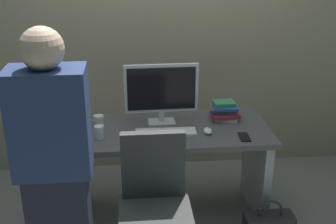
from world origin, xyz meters
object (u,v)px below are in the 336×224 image
(person_at_desk, at_px, (55,173))
(book_stack, at_px, (225,111))
(desk, at_px, (167,155))
(keyboard, at_px, (166,133))
(mouse, at_px, (208,131))
(cup_by_monitor, at_px, (99,121))
(office_chair, at_px, (155,217))
(cell_phone, at_px, (244,137))
(cup_near_keyboard, at_px, (99,132))
(monitor, at_px, (161,91))

(person_at_desk, height_order, book_stack, person_at_desk)
(desk, height_order, keyboard, keyboard)
(mouse, bearing_deg, cup_by_monitor, 166.13)
(desk, height_order, office_chair, office_chair)
(desk, bearing_deg, cell_phone, -21.14)
(cup_by_monitor, bearing_deg, cup_near_keyboard, -85.97)
(office_chair, height_order, cup_by_monitor, office_chair)
(person_at_desk, relative_size, book_stack, 7.25)
(cup_by_monitor, bearing_deg, book_stack, 2.49)
(desk, relative_size, person_at_desk, 0.91)
(person_at_desk, distance_m, cup_near_keyboard, 0.69)
(monitor, distance_m, cell_phone, 0.68)
(person_at_desk, bearing_deg, keyboard, 46.23)
(monitor, height_order, keyboard, monitor)
(desk, height_order, book_stack, book_stack)
(cup_near_keyboard, relative_size, book_stack, 0.40)
(monitor, relative_size, mouse, 5.40)
(office_chair, xyz_separation_m, keyboard, (0.12, 0.56, 0.31))
(desk, relative_size, book_stack, 6.62)
(cell_phone, bearing_deg, cup_near_keyboard, 177.94)
(desk, xyz_separation_m, keyboard, (-0.02, -0.09, 0.23))
(person_at_desk, bearing_deg, cell_phone, 25.78)
(mouse, bearing_deg, book_stack, 53.76)
(mouse, xyz_separation_m, cup_near_keyboard, (-0.76, -0.01, 0.03))
(keyboard, bearing_deg, book_stack, 26.30)
(book_stack, distance_m, cell_phone, 0.34)
(desk, xyz_separation_m, person_at_desk, (-0.68, -0.78, 0.33))
(office_chair, xyz_separation_m, cell_phone, (0.65, 0.45, 0.31))
(office_chair, bearing_deg, cup_by_monitor, 116.39)
(keyboard, xyz_separation_m, book_stack, (0.47, 0.22, 0.06))
(monitor, xyz_separation_m, book_stack, (0.48, 0.03, -0.19))
(desk, distance_m, office_chair, 0.67)
(monitor, distance_m, mouse, 0.45)
(office_chair, relative_size, mouse, 9.40)
(monitor, distance_m, cup_near_keyboard, 0.54)
(desk, xyz_separation_m, mouse, (0.28, -0.11, 0.24))
(book_stack, bearing_deg, cell_phone, -77.90)
(monitor, bearing_deg, person_at_desk, -126.19)
(desk, relative_size, cup_by_monitor, 17.48)
(keyboard, distance_m, mouse, 0.30)
(person_at_desk, distance_m, keyboard, 0.96)
(mouse, bearing_deg, desk, 159.19)
(office_chair, bearing_deg, cell_phone, 34.22)
(book_stack, bearing_deg, desk, -164.18)
(cup_by_monitor, relative_size, book_stack, 0.38)
(monitor, height_order, cup_near_keyboard, monitor)
(book_stack, bearing_deg, monitor, -177.03)
(cup_near_keyboard, xyz_separation_m, cell_phone, (1.00, -0.08, -0.04))
(desk, xyz_separation_m, cup_by_monitor, (-0.50, 0.09, 0.26))
(mouse, bearing_deg, office_chair, -127.42)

